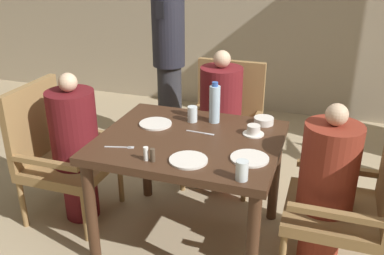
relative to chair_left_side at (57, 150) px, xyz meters
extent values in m
plane|color=tan|center=(0.98, 0.00, -0.50)|extent=(16.00, 16.00, 0.00)
cube|color=#422819|center=(0.98, 0.00, 0.22)|extent=(1.10, 0.92, 0.05)
cylinder|color=#422819|center=(0.49, -0.40, -0.15)|extent=(0.07, 0.07, 0.69)
cylinder|color=#422819|center=(1.47, -0.40, -0.15)|extent=(0.07, 0.07, 0.69)
cylinder|color=#422819|center=(0.49, 0.40, -0.15)|extent=(0.07, 0.07, 0.69)
cylinder|color=#422819|center=(1.47, 0.40, -0.15)|extent=(0.07, 0.07, 0.69)
cube|color=olive|center=(0.09, 0.00, -0.10)|extent=(0.56, 0.56, 0.07)
cube|color=olive|center=(-0.16, 0.00, 0.20)|extent=(0.05, 0.56, 0.53)
cube|color=olive|center=(0.09, 0.26, 0.05)|extent=(0.50, 0.04, 0.04)
cube|color=olive|center=(0.09, -0.26, 0.05)|extent=(0.50, 0.04, 0.04)
cylinder|color=olive|center=(0.34, 0.25, -0.32)|extent=(0.04, 0.04, 0.36)
cylinder|color=olive|center=(0.34, -0.25, -0.32)|extent=(0.04, 0.04, 0.36)
cylinder|color=olive|center=(-0.15, 0.25, -0.32)|extent=(0.04, 0.04, 0.36)
cylinder|color=olive|center=(-0.15, -0.25, -0.32)|extent=(0.04, 0.04, 0.36)
cylinder|color=#5B1419|center=(0.15, 0.00, -0.28)|extent=(0.24, 0.24, 0.43)
cylinder|color=#5B1419|center=(0.15, 0.00, 0.19)|extent=(0.32, 0.32, 0.52)
sphere|color=beige|center=(0.15, 0.00, 0.51)|extent=(0.12, 0.12, 0.12)
cube|color=olive|center=(0.98, 0.80, -0.10)|extent=(0.56, 0.56, 0.07)
cube|color=olive|center=(0.98, 1.05, 0.20)|extent=(0.56, 0.05, 0.53)
cube|color=olive|center=(1.24, 0.80, 0.05)|extent=(0.04, 0.50, 0.04)
cube|color=olive|center=(0.72, 0.80, 0.05)|extent=(0.04, 0.50, 0.04)
cylinder|color=olive|center=(1.23, 0.55, -0.32)|extent=(0.04, 0.04, 0.36)
cylinder|color=olive|center=(0.73, 0.55, -0.32)|extent=(0.04, 0.04, 0.36)
cylinder|color=olive|center=(1.23, 1.04, -0.32)|extent=(0.04, 0.04, 0.36)
cylinder|color=olive|center=(0.73, 1.04, -0.32)|extent=(0.04, 0.04, 0.36)
cylinder|color=maroon|center=(0.98, 0.74, -0.28)|extent=(0.24, 0.24, 0.43)
cylinder|color=maroon|center=(0.98, 0.74, 0.21)|extent=(0.32, 0.32, 0.56)
sphere|color=beige|center=(0.98, 0.74, 0.55)|extent=(0.13, 0.13, 0.13)
cube|color=olive|center=(1.87, 0.00, -0.10)|extent=(0.56, 0.56, 0.07)
cube|color=olive|center=(1.87, -0.26, 0.05)|extent=(0.50, 0.04, 0.04)
cube|color=olive|center=(1.87, 0.26, 0.05)|extent=(0.50, 0.04, 0.04)
cylinder|color=olive|center=(1.62, 0.25, -0.32)|extent=(0.04, 0.04, 0.36)
cylinder|color=olive|center=(2.11, 0.25, -0.32)|extent=(0.04, 0.04, 0.36)
cylinder|color=maroon|center=(1.81, 0.00, -0.28)|extent=(0.24, 0.24, 0.43)
cylinder|color=maroon|center=(1.81, 0.00, 0.18)|extent=(0.32, 0.32, 0.51)
sphere|color=beige|center=(1.81, 0.00, 0.50)|extent=(0.12, 0.12, 0.12)
cylinder|color=#2D2D33|center=(0.34, 1.29, -0.10)|extent=(0.22, 0.22, 0.81)
cylinder|color=#23232D|center=(0.34, 1.29, 0.65)|extent=(0.29, 0.29, 0.69)
cube|color=black|center=(0.34, 1.12, 0.82)|extent=(0.07, 0.01, 0.14)
cylinder|color=white|center=(0.70, 0.12, 0.25)|extent=(0.21, 0.21, 0.01)
cylinder|color=white|center=(1.38, -0.16, 0.25)|extent=(0.21, 0.21, 0.01)
cylinder|color=white|center=(1.07, -0.29, 0.25)|extent=(0.21, 0.21, 0.01)
cylinder|color=white|center=(1.34, 0.17, 0.25)|extent=(0.13, 0.13, 0.01)
cylinder|color=white|center=(1.34, 0.17, 0.28)|extent=(0.08, 0.08, 0.05)
cylinder|color=white|center=(1.37, 0.36, 0.26)|extent=(0.13, 0.13, 0.04)
cylinder|color=silver|center=(1.05, 0.29, 0.37)|extent=(0.07, 0.07, 0.25)
cylinder|color=#3359B2|center=(1.05, 0.29, 0.50)|extent=(0.04, 0.04, 0.03)
cylinder|color=silver|center=(0.91, 0.25, 0.29)|extent=(0.06, 0.06, 0.10)
cylinder|color=silver|center=(1.39, -0.39, 0.29)|extent=(0.06, 0.06, 0.10)
cylinder|color=white|center=(0.85, -0.35, 0.28)|extent=(0.03, 0.03, 0.08)
cylinder|color=#4C3D2D|center=(0.89, -0.35, 0.28)|extent=(0.03, 0.03, 0.08)
cube|color=silver|center=(0.63, -0.26, 0.24)|extent=(0.15, 0.05, 0.00)
cube|color=silver|center=(0.70, -0.24, 0.24)|extent=(0.04, 0.03, 0.00)
cube|color=silver|center=(1.00, 0.09, 0.24)|extent=(0.16, 0.02, 0.00)
cube|color=silver|center=(1.08, 0.09, 0.24)|extent=(0.06, 0.02, 0.00)
camera|label=1|loc=(1.75, -2.24, 1.34)|focal=40.00mm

